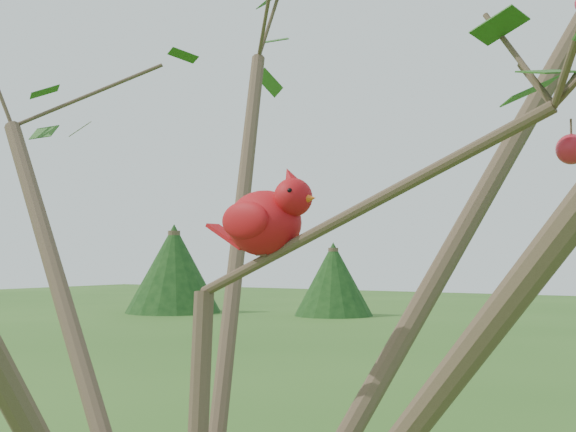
# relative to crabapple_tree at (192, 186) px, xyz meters

# --- Properties ---
(crabapple_tree) EXTENTS (2.35, 2.05, 2.95)m
(crabapple_tree) POSITION_rel_crabapple_tree_xyz_m (0.00, 0.00, 0.00)
(crabapple_tree) COLOR #453425
(crabapple_tree) RESTS_ON ground
(cardinal) EXTENTS (0.22, 0.12, 0.16)m
(cardinal) POSITION_rel_crabapple_tree_xyz_m (0.06, 0.11, -0.05)
(cardinal) COLOR red
(cardinal) RESTS_ON ground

